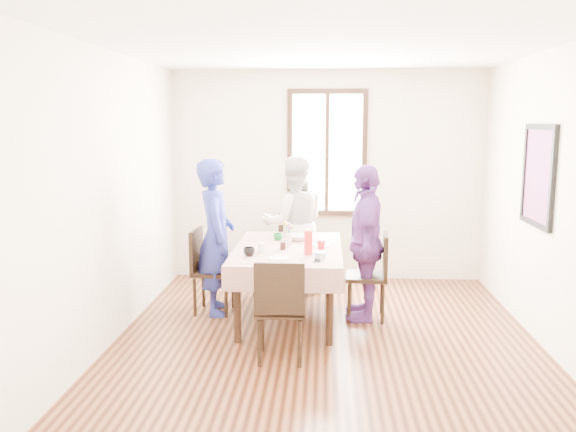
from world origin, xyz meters
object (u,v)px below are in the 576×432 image
object	(u,v)px
chair_left	(214,271)
person_far	(294,224)
chair_right	(366,276)
person_left	(215,237)
dining_table	(288,283)
chair_near	(280,309)
person_right	(365,243)
chair_far	(294,253)

from	to	relation	value
chair_left	person_far	distance (m)	1.28
chair_left	person_far	bearing A→B (deg)	141.73
chair_right	person_left	xyz separation A→B (m)	(-1.61, 0.10, 0.38)
dining_table	person_far	bearing A→B (deg)	90.00
dining_table	chair_near	world-z (taller)	chair_near
person_left	person_right	bearing A→B (deg)	-105.88
chair_left	chair_near	size ratio (longest dim) A/B	1.00
chair_left	chair_far	world-z (taller)	same
chair_right	person_far	size ratio (longest dim) A/B	0.55
dining_table	chair_near	xyz separation A→B (m)	(0.00, -1.08, 0.08)
chair_far	person_far	bearing A→B (deg)	92.50
dining_table	chair_near	distance (m)	1.08
dining_table	chair_left	distance (m)	0.83
person_far	person_right	size ratio (longest dim) A/B	1.02
dining_table	chair_far	xyz separation A→B (m)	(0.00, 1.08, 0.08)
chair_left	person_right	bearing A→B (deg)	90.08
dining_table	person_right	distance (m)	0.91
dining_table	person_far	size ratio (longest dim) A/B	0.95
chair_near	chair_far	bearing A→B (deg)	88.03
chair_right	person_left	size ratio (longest dim) A/B	0.55
chair_right	chair_far	bearing A→B (deg)	42.26
chair_left	person_far	world-z (taller)	person_far
chair_near	person_left	world-z (taller)	person_left
chair_near	person_right	bearing A→B (deg)	52.86
person_far	person_right	distance (m)	1.28
dining_table	chair_near	bearing A→B (deg)	-90.00
chair_left	chair_right	xyz separation A→B (m)	(1.63, -0.10, 0.00)
person_left	chair_near	bearing A→B (deg)	-159.39
person_far	chair_left	bearing A→B (deg)	37.32
chair_far	chair_near	xyz separation A→B (m)	(0.00, -2.15, 0.00)
dining_table	chair_right	xyz separation A→B (m)	(0.82, 0.05, 0.08)
person_left	dining_table	bearing A→B (deg)	-112.84
chair_right	dining_table	bearing A→B (deg)	97.29
dining_table	chair_right	bearing A→B (deg)	3.44
person_far	person_right	xyz separation A→B (m)	(0.79, -1.01, -0.01)
chair_left	chair_right	size ratio (longest dim) A/B	1.00
dining_table	person_right	bearing A→B (deg)	3.53
person_right	chair_near	bearing A→B (deg)	-31.19
chair_far	person_left	world-z (taller)	person_left
chair_near	person_far	world-z (taller)	person_far
chair_left	person_left	xyz separation A→B (m)	(0.02, 0.00, 0.38)
chair_far	person_far	size ratio (longest dim) A/B	0.55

